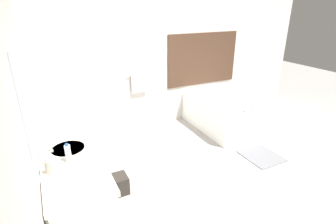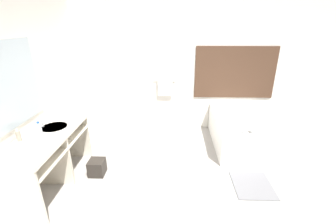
{
  "view_description": "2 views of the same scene",
  "coord_description": "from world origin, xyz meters",
  "px_view_note": "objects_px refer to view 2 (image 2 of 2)",
  "views": [
    {
      "loc": [
        -2.03,
        -2.53,
        2.4
      ],
      "look_at": [
        -0.25,
        1.0,
        0.76
      ],
      "focal_mm": 28.0,
      "sensor_mm": 36.0,
      "label": 1
    },
    {
      "loc": [
        -0.08,
        -2.6,
        2.29
      ],
      "look_at": [
        -0.19,
        0.85,
        0.91
      ],
      "focal_mm": 24.0,
      "sensor_mm": 36.0,
      "label": 2
    }
  ],
  "objects_px": {
    "bathtub": "(239,130)",
    "water_bottle_1": "(40,130)",
    "soap_dispenser": "(18,136)",
    "waste_bin": "(97,167)"
  },
  "relations": [
    {
      "from": "bathtub",
      "to": "water_bottle_1",
      "type": "height_order",
      "value": "water_bottle_1"
    },
    {
      "from": "bathtub",
      "to": "water_bottle_1",
      "type": "bearing_deg",
      "value": -156.22
    },
    {
      "from": "waste_bin",
      "to": "bathtub",
      "type": "bearing_deg",
      "value": 22.5
    },
    {
      "from": "water_bottle_1",
      "to": "soap_dispenser",
      "type": "height_order",
      "value": "water_bottle_1"
    },
    {
      "from": "soap_dispenser",
      "to": "waste_bin",
      "type": "bearing_deg",
      "value": 29.98
    },
    {
      "from": "bathtub",
      "to": "waste_bin",
      "type": "distance_m",
      "value": 2.73
    },
    {
      "from": "bathtub",
      "to": "soap_dispenser",
      "type": "xyz_separation_m",
      "value": [
        -3.3,
        -1.49,
        0.59
      ]
    },
    {
      "from": "water_bottle_1",
      "to": "waste_bin",
      "type": "distance_m",
      "value": 1.06
    },
    {
      "from": "water_bottle_1",
      "to": "soap_dispenser",
      "type": "bearing_deg",
      "value": -147.56
    },
    {
      "from": "soap_dispenser",
      "to": "water_bottle_1",
      "type": "bearing_deg",
      "value": 32.44
    }
  ]
}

